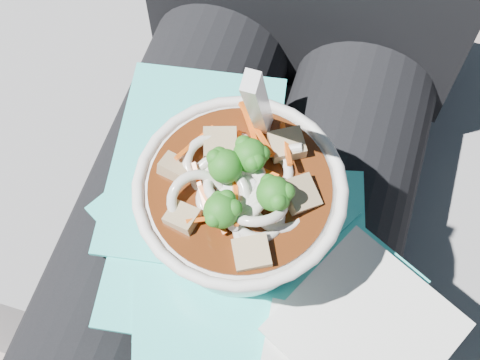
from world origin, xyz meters
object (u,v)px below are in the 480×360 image
(stone_ledge, at_px, (264,235))
(person_body, at_px, (258,163))
(lap, at_px, (231,253))
(udon_bowl, at_px, (240,204))
(plastic_bag, at_px, (232,255))

(stone_ledge, xyz_separation_m, person_body, (-0.00, -0.06, 0.33))
(lap, xyz_separation_m, person_body, (-0.00, 0.09, 0.02))
(person_body, bearing_deg, udon_bowl, -82.58)
(person_body, bearing_deg, plastic_bag, -84.32)
(stone_ledge, distance_m, lap, 0.34)
(plastic_bag, relative_size, udon_bowl, 1.71)
(lap, height_order, person_body, person_body)
(stone_ledge, bearing_deg, person_body, -90.00)
(stone_ledge, height_order, plastic_bag, plastic_bag)
(udon_bowl, bearing_deg, lap, 135.36)
(person_body, relative_size, plastic_bag, 2.85)
(lap, xyz_separation_m, plastic_bag, (0.01, -0.03, 0.09))
(stone_ledge, height_order, person_body, person_body)
(stone_ledge, distance_m, person_body, 0.34)
(stone_ledge, height_order, udon_bowl, udon_bowl)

